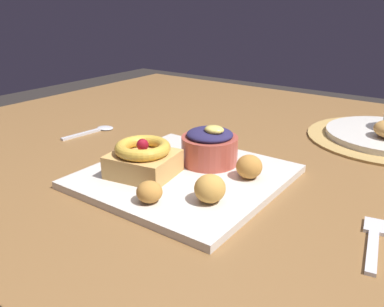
% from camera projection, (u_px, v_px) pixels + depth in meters
% --- Properties ---
extents(dining_table, '(1.44, 1.08, 0.73)m').
position_uv_depth(dining_table, '(251.00, 185.00, 0.83)').
color(dining_table, brown).
rests_on(dining_table, ground_plane).
extents(front_plate, '(0.30, 0.30, 0.01)m').
position_uv_depth(front_plate, '(185.00, 176.00, 0.65)').
color(front_plate, silver).
rests_on(front_plate, dining_table).
extents(cake_slice, '(0.11, 0.11, 0.06)m').
position_uv_depth(cake_slice, '(143.00, 159.00, 0.64)').
color(cake_slice, tan).
rests_on(cake_slice, front_plate).
extents(berry_ramekin, '(0.10, 0.10, 0.07)m').
position_uv_depth(berry_ramekin, '(210.00, 146.00, 0.68)').
color(berry_ramekin, '#B24C3D').
rests_on(berry_ramekin, front_plate).
extents(fritter_front, '(0.04, 0.04, 0.04)m').
position_uv_depth(fritter_front, '(249.00, 167.00, 0.63)').
color(fritter_front, '#BC7F38').
rests_on(fritter_front, front_plate).
extents(fritter_middle, '(0.04, 0.05, 0.04)m').
position_uv_depth(fritter_middle, '(210.00, 188.00, 0.55)').
color(fritter_middle, gold).
rests_on(fritter_middle, front_plate).
extents(fritter_back, '(0.04, 0.04, 0.03)m').
position_uv_depth(fritter_back, '(150.00, 192.00, 0.55)').
color(fritter_back, '#BC7F38').
rests_on(fritter_back, front_plate).
extents(fork, '(0.04, 0.13, 0.00)m').
position_uv_depth(fork, '(373.00, 240.00, 0.49)').
color(fork, silver).
rests_on(fork, dining_table).
extents(spoon, '(0.04, 0.13, 0.00)m').
position_uv_depth(spoon, '(95.00, 131.00, 0.89)').
color(spoon, silver).
rests_on(spoon, dining_table).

